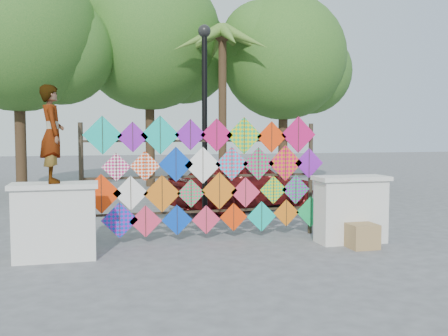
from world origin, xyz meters
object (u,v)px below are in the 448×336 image
at_px(vendor_woman, 52,134).
at_px(lamppost, 205,106).
at_px(sedan, 243,183).
at_px(kite_rack, 207,177).

distance_m(vendor_woman, lamppost, 3.78).
relative_size(sedan, lamppost, 0.95).
relative_size(kite_rack, sedan, 1.16).
relative_size(vendor_woman, sedan, 0.38).
distance_m(kite_rack, sedan, 4.07).
height_order(kite_rack, sedan, kite_rack).
bearing_deg(kite_rack, vendor_woman, -161.63).
bearing_deg(lamppost, vendor_woman, -143.87).
bearing_deg(kite_rack, sedan, 63.66).
relative_size(kite_rack, lamppost, 1.10).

